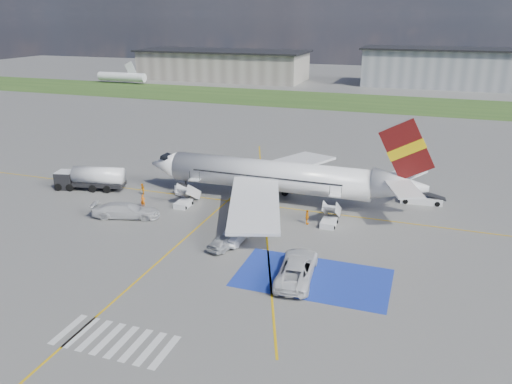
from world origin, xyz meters
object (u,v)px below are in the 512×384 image
belt_loader (421,200)px  car_silver_b (237,234)px  gpu_cart (183,191)px  fuel_tanker (91,180)px  van_white_b (126,208)px  airliner (280,177)px  car_silver_a (225,242)px  van_white_a (297,265)px

belt_loader → car_silver_b: bearing=-139.7°
gpu_cart → fuel_tanker: bearing=-154.0°
van_white_b → airliner: bearing=-70.2°
airliner → van_white_b: airliner is taller
car_silver_a → van_white_a: size_ratio=0.65×
gpu_cart → van_white_a: bearing=-20.2°
van_white_b → fuel_tanker: bearing=39.5°
airliner → car_silver_a: (-1.52, -14.99, -2.66)m
airliner → gpu_cart: airliner is taller
belt_loader → gpu_cart: bearing=-170.6°
belt_loader → car_silver_b: 25.95m
car_silver_a → van_white_a: bearing=174.7°
fuel_tanker → belt_loader: 44.29m
van_white_a → van_white_b: bearing=-22.9°
car_silver_a → van_white_b: bearing=0.9°
fuel_tanker → van_white_a: (33.06, -14.39, -0.12)m
gpu_cart → van_white_a: 25.55m
car_silver_a → car_silver_b: size_ratio=0.88×
airliner → fuel_tanker: 26.37m
car_silver_b → van_white_b: size_ratio=0.82×
airliner → fuel_tanker: bearing=-171.4°
gpu_cart → belt_loader: (30.07, 7.71, -0.30)m
car_silver_a → van_white_b: size_ratio=0.72×
van_white_a → belt_loader: bearing=-118.6°
gpu_cart → car_silver_b: 15.98m
airliner → van_white_b: (-15.80, -11.13, -2.21)m
gpu_cart → belt_loader: size_ratio=0.39×
car_silver_a → van_white_b: van_white_b is taller
airliner → van_white_b: 19.46m
gpu_cart → van_white_a: (19.86, -16.07, 0.53)m
gpu_cart → car_silver_b: (11.82, -10.74, 0.09)m
van_white_a → van_white_b: size_ratio=1.10×
car_silver_b → airliner: bearing=-91.8°
airliner → van_white_a: 19.77m
van_white_a → car_silver_b: bearing=-38.9°
gpu_cart → car_silver_b: size_ratio=0.45×
airliner → van_white_b: size_ratio=6.11×
car_silver_a → van_white_a: (8.58, -3.35, 0.51)m
airliner → van_white_a: airliner is taller
airliner → belt_loader: airliner is taller
airliner → belt_loader: bearing=17.5°
airliner → car_silver_b: 13.30m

